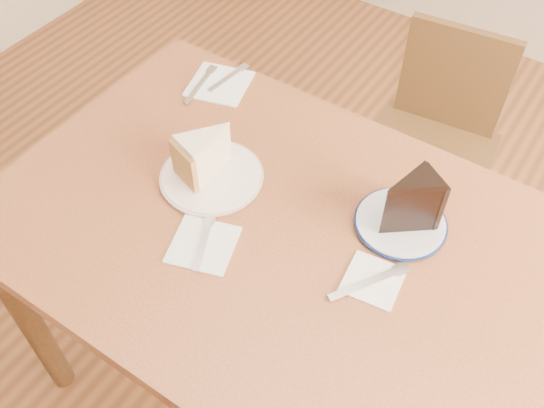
{
  "coord_description": "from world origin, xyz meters",
  "views": [
    {
      "loc": [
        0.41,
        -0.64,
        1.72
      ],
      "look_at": [
        -0.03,
        0.01,
        0.8
      ],
      "focal_mm": 40.0,
      "sensor_mm": 36.0,
      "label": 1
    }
  ],
  "objects_px": {
    "plate_cream": "(212,177)",
    "chocolate_cake": "(406,206)",
    "table": "(279,257)",
    "chair_far": "(431,143)",
    "plate_navy": "(400,223)",
    "carrot_cake": "(209,153)"
  },
  "relations": [
    {
      "from": "plate_cream",
      "to": "carrot_cake",
      "type": "xyz_separation_m",
      "value": [
        -0.01,
        0.01,
        0.05
      ]
    },
    {
      "from": "chair_far",
      "to": "plate_navy",
      "type": "xyz_separation_m",
      "value": [
        0.13,
        -0.61,
        0.33
      ]
    },
    {
      "from": "chair_far",
      "to": "plate_navy",
      "type": "height_order",
      "value": "plate_navy"
    },
    {
      "from": "table",
      "to": "plate_cream",
      "type": "bearing_deg",
      "value": 169.84
    },
    {
      "from": "chair_far",
      "to": "carrot_cake",
      "type": "relative_size",
      "value": 6.54
    },
    {
      "from": "plate_navy",
      "to": "chocolate_cake",
      "type": "relative_size",
      "value": 1.54
    },
    {
      "from": "chair_far",
      "to": "chocolate_cake",
      "type": "xyz_separation_m",
      "value": [
        0.14,
        -0.62,
        0.4
      ]
    },
    {
      "from": "chair_far",
      "to": "plate_navy",
      "type": "bearing_deg",
      "value": 96.33
    },
    {
      "from": "plate_cream",
      "to": "chocolate_cake",
      "type": "bearing_deg",
      "value": 14.39
    },
    {
      "from": "table",
      "to": "plate_navy",
      "type": "xyz_separation_m",
      "value": [
        0.2,
        0.15,
        0.1
      ]
    },
    {
      "from": "table",
      "to": "chocolate_cake",
      "type": "height_order",
      "value": "chocolate_cake"
    },
    {
      "from": "plate_cream",
      "to": "carrot_cake",
      "type": "height_order",
      "value": "carrot_cake"
    },
    {
      "from": "carrot_cake",
      "to": "chocolate_cake",
      "type": "xyz_separation_m",
      "value": [
        0.42,
        0.09,
        0.01
      ]
    },
    {
      "from": "plate_navy",
      "to": "carrot_cake",
      "type": "xyz_separation_m",
      "value": [
        -0.41,
        -0.1,
        0.05
      ]
    },
    {
      "from": "table",
      "to": "chair_far",
      "type": "distance_m",
      "value": 0.79
    },
    {
      "from": "plate_cream",
      "to": "table",
      "type": "bearing_deg",
      "value": -10.16
    },
    {
      "from": "chair_far",
      "to": "chocolate_cake",
      "type": "distance_m",
      "value": 0.75
    },
    {
      "from": "plate_cream",
      "to": "chocolate_cake",
      "type": "distance_m",
      "value": 0.42
    },
    {
      "from": "chair_far",
      "to": "carrot_cake",
      "type": "bearing_deg",
      "value": 62.3
    },
    {
      "from": "plate_navy",
      "to": "table",
      "type": "bearing_deg",
      "value": -143.52
    },
    {
      "from": "plate_cream",
      "to": "plate_navy",
      "type": "xyz_separation_m",
      "value": [
        0.4,
        0.11,
        0.0
      ]
    },
    {
      "from": "carrot_cake",
      "to": "chair_far",
      "type": "bearing_deg",
      "value": 86.35
    }
  ]
}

